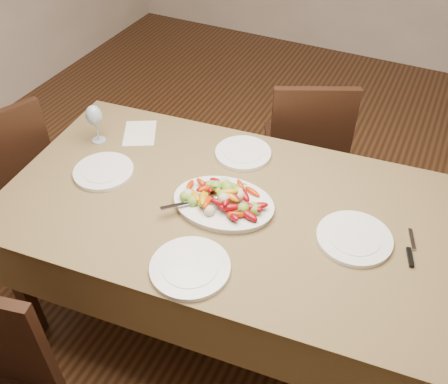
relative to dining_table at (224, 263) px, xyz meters
name	(u,v)px	position (x,y,z in m)	size (l,w,h in m)	color
floor	(248,295)	(0.07, 0.15, -0.38)	(6.00, 6.00, 0.00)	#402513
dining_table	(224,263)	(0.00, 0.00, 0.00)	(1.84, 1.04, 0.76)	brown
chair_far	(303,145)	(0.06, 0.91, 0.10)	(0.42, 0.42, 0.95)	black
chair_left	(5,176)	(-1.27, -0.04, 0.10)	(0.42, 0.42, 0.95)	black
serving_platter	(224,204)	(0.01, -0.02, 0.39)	(0.41, 0.30, 0.02)	white
roasted_vegetables	(224,194)	(0.01, -0.02, 0.45)	(0.33, 0.23, 0.09)	maroon
serving_spoon	(205,200)	(-0.05, -0.06, 0.43)	(0.28, 0.06, 0.03)	#9EA0A8
plate_left	(104,172)	(-0.56, -0.05, 0.39)	(0.26, 0.26, 0.02)	white
plate_right	(354,238)	(0.54, 0.03, 0.39)	(0.29, 0.29, 0.02)	white
plate_far	(243,153)	(-0.06, 0.33, 0.39)	(0.26, 0.26, 0.02)	white
plate_near	(190,268)	(0.04, -0.37, 0.39)	(0.29, 0.29, 0.02)	white
wine_glass	(95,123)	(-0.73, 0.14, 0.48)	(0.08, 0.08, 0.20)	#8C99A5
menu_card	(140,133)	(-0.59, 0.27, 0.38)	(0.15, 0.21, 0.00)	silver
table_knife	(411,249)	(0.74, 0.07, 0.38)	(0.02, 0.20, 0.01)	#9EA0A8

